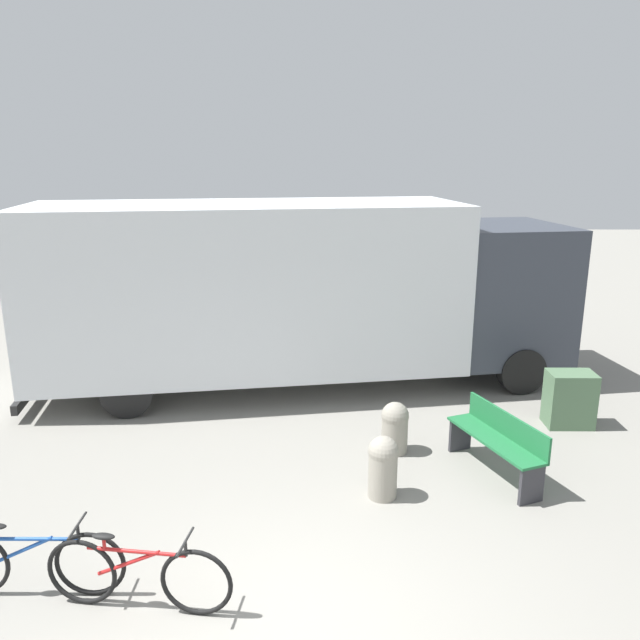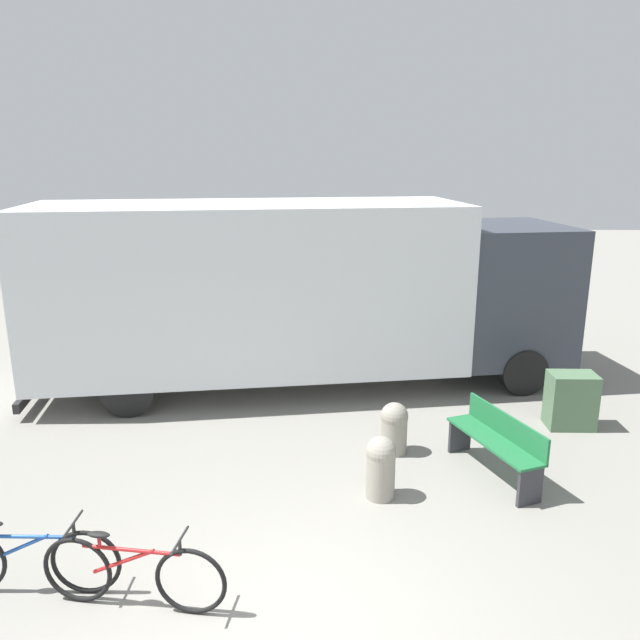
% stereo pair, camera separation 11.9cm
% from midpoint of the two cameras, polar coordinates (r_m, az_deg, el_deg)
% --- Properties ---
extents(ground_plane, '(60.00, 60.00, 0.00)m').
position_cam_midpoint_polar(ground_plane, '(6.15, -3.78, -26.80)').
color(ground_plane, gray).
extents(delivery_truck, '(9.69, 3.87, 3.27)m').
position_cam_midpoint_polar(delivery_truck, '(11.05, -2.42, 2.96)').
color(delivery_truck, silver).
rests_on(delivery_truck, ground).
extents(park_bench, '(0.97, 1.64, 0.84)m').
position_cam_midpoint_polar(park_bench, '(8.56, 15.60, -10.51)').
color(park_bench, '#1E6638').
rests_on(park_bench, ground).
extents(bicycle_near, '(1.78, 0.44, 0.77)m').
position_cam_midpoint_polar(bicycle_near, '(6.90, -25.35, -19.35)').
color(bicycle_near, black).
rests_on(bicycle_near, ground).
extents(bicycle_middle, '(1.77, 0.44, 0.77)m').
position_cam_midpoint_polar(bicycle_middle, '(6.39, -16.87, -21.41)').
color(bicycle_middle, black).
rests_on(bicycle_middle, ground).
extents(bollard_near_bench, '(0.37, 0.37, 0.79)m').
position_cam_midpoint_polar(bollard_near_bench, '(7.81, 5.33, -13.04)').
color(bollard_near_bench, gray).
rests_on(bollard_near_bench, ground).
extents(bollard_far_bench, '(0.39, 0.39, 0.74)m').
position_cam_midpoint_polar(bollard_far_bench, '(8.92, 6.47, -9.59)').
color(bollard_far_bench, gray).
rests_on(bollard_far_bench, ground).
extents(utility_box, '(0.69, 0.47, 0.86)m').
position_cam_midpoint_polar(utility_box, '(10.38, 21.55, -6.75)').
color(utility_box, '#4C6B4C').
rests_on(utility_box, ground).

